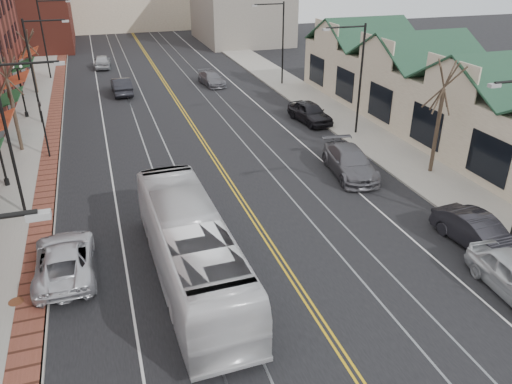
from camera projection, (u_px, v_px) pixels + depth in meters
sidewalk_left at (22, 184)px, 30.02m from camera, size 4.00×120.00×0.15m
sidewalk_right at (375, 141)px, 36.67m from camera, size 4.00×120.00×0.15m
building_right at (449, 105)px, 37.35m from camera, size 8.00×36.00×4.60m
backdrop_mid at (126, 0)px, 86.83m from camera, size 22.00×14.00×9.00m
backdrop_right at (240, 3)px, 73.48m from camera, size 12.00×16.00×11.00m
streetlight_l_1 at (15, 124)px, 24.68m from camera, size 3.33×0.25×8.00m
streetlight_l_2 at (37, 61)px, 38.33m from camera, size 3.33×0.25×8.00m
streetlight_l_3 at (47, 31)px, 51.98m from camera, size 3.33×0.25×8.00m
streetlight_r_1 at (356, 69)px, 35.92m from camera, size 3.33×0.25×8.00m
streetlight_r_2 at (279, 35)px, 49.57m from camera, size 3.33×0.25×8.00m
lamppost_l_2 at (0, 153)px, 28.86m from camera, size 0.84×0.28×4.27m
lamppost_l_3 at (22, 92)px, 40.80m from camera, size 0.84×0.28×4.27m
tree_left_near at (12, 103)px, 33.48m from camera, size 1.78×1.37×6.48m
tree_left_far at (31, 60)px, 47.23m from camera, size 1.66×1.28×6.02m
tree_right_mid at (439, 116)px, 30.06m from camera, size 1.90×1.46×6.93m
manhole_far at (16, 302)px, 19.97m from camera, size 0.60×0.60×0.02m
traffic_signal at (44, 126)px, 32.82m from camera, size 0.18×0.15×3.80m
transit_bus at (191, 248)px, 20.75m from camera, size 3.08×11.93×3.30m
parked_suv at (65, 259)px, 21.64m from camera, size 2.47×5.35×1.48m
parked_car_b at (478, 232)px, 23.61m from camera, size 2.12×4.88×1.56m
parked_car_c at (350, 162)px, 31.17m from camera, size 3.09×6.00×1.67m
parked_car_d at (310, 112)px, 40.52m from camera, size 2.56×5.07×1.66m
distant_car_left at (121, 86)px, 48.24m from camera, size 1.85×4.94×1.61m
distant_car_right at (212, 79)px, 51.49m from camera, size 2.38×4.79×1.34m
distant_car_far at (102, 61)px, 58.71m from camera, size 2.13×4.68×1.56m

